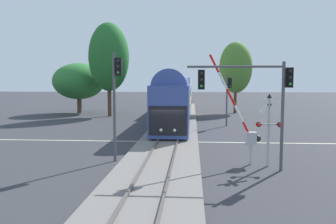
# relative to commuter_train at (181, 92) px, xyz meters

# --- Properties ---
(ground_plane) EXTENTS (220.00, 220.00, 0.00)m
(ground_plane) POSITION_rel_commuter_train_xyz_m (-0.00, -30.37, -2.73)
(ground_plane) COLOR #333338
(road_centre_stripe) EXTENTS (44.00, 0.20, 0.01)m
(road_centre_stripe) POSITION_rel_commuter_train_xyz_m (-0.00, -30.37, -2.72)
(road_centre_stripe) COLOR beige
(road_centre_stripe) RESTS_ON ground
(railway_track) EXTENTS (4.40, 80.00, 0.32)m
(railway_track) POSITION_rel_commuter_train_xyz_m (-0.00, -30.37, -2.63)
(railway_track) COLOR slate
(railway_track) RESTS_ON ground
(commuter_train) EXTENTS (3.04, 66.45, 5.16)m
(commuter_train) POSITION_rel_commuter_train_xyz_m (0.00, 0.00, 0.00)
(commuter_train) COLOR #384C93
(commuter_train) RESTS_ON railway_track
(crossing_gate_near) EXTENTS (2.86, 0.40, 6.02)m
(crossing_gate_near) POSITION_rel_commuter_train_xyz_m (4.73, -37.08, -0.76)
(crossing_gate_near) COLOR #B7B7BC
(crossing_gate_near) RESTS_ON ground
(crossing_signal_mast) EXTENTS (1.36, 0.44, 3.90)m
(crossing_signal_mast) POSITION_rel_commuter_train_xyz_m (5.82, -37.48, -0.34)
(crossing_signal_mast) COLOR #B2B2B7
(crossing_signal_mast) RESTS_ON ground
(traffic_signal_median) EXTENTS (0.53, 0.38, 6.16)m
(traffic_signal_median) POSITION_rel_commuter_train_xyz_m (-2.51, -36.84, 1.38)
(traffic_signal_median) COLOR #4C4C51
(traffic_signal_median) RESTS_ON ground
(traffic_signal_near_right) EXTENTS (5.26, 0.38, 5.55)m
(traffic_signal_near_right) POSITION_rel_commuter_train_xyz_m (4.89, -38.35, 1.48)
(traffic_signal_near_right) COLOR #4C4C51
(traffic_signal_near_right) RESTS_ON ground
(traffic_signal_far_side) EXTENTS (0.53, 0.38, 5.15)m
(traffic_signal_far_side) POSITION_rel_commuter_train_xyz_m (5.34, -21.13, 0.73)
(traffic_signal_far_side) COLOR #4C4C51
(traffic_signal_far_side) RESTS_ON ground
(pine_left_background) EXTENTS (7.16, 7.16, 6.99)m
(pine_left_background) POSITION_rel_commuter_train_xyz_m (-14.06, -8.59, 1.74)
(pine_left_background) COLOR brown
(pine_left_background) RESTS_ON ground
(oak_behind_train) EXTENTS (5.12, 5.12, 11.89)m
(oak_behind_train) POSITION_rel_commuter_train_xyz_m (-8.85, -12.30, 4.81)
(oak_behind_train) COLOR #4C3828
(oak_behind_train) RESTS_ON ground
(elm_centre_background) EXTENTS (4.56, 4.56, 9.93)m
(elm_centre_background) POSITION_rel_commuter_train_xyz_m (7.75, -6.99, 3.63)
(elm_centre_background) COLOR #4C3828
(elm_centre_background) RESTS_ON ground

